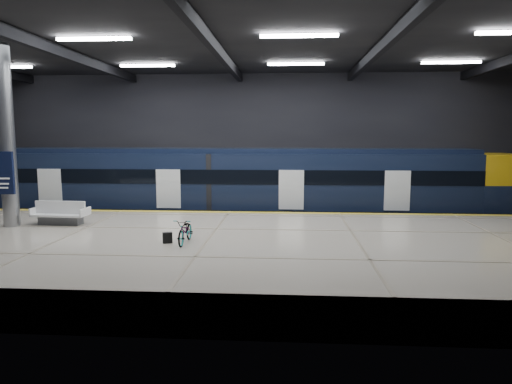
{
  "coord_description": "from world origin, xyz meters",
  "views": [
    {
      "loc": [
        2.65,
        -17.71,
        4.58
      ],
      "look_at": [
        1.32,
        1.5,
        2.2
      ],
      "focal_mm": 32.0,
      "sensor_mm": 36.0,
      "label": 1
    }
  ],
  "objects": [
    {
      "name": "ground",
      "position": [
        0.0,
        0.0,
        0.0
      ],
      "size": [
        30.0,
        30.0,
        0.0
      ],
      "primitive_type": "plane",
      "color": "black",
      "rests_on": "ground"
    },
    {
      "name": "room_shell",
      "position": [
        -0.0,
        0.0,
        5.72
      ],
      "size": [
        30.1,
        16.1,
        8.05
      ],
      "color": "black",
      "rests_on": "ground"
    },
    {
      "name": "platform",
      "position": [
        0.0,
        -2.5,
        0.55
      ],
      "size": [
        30.0,
        11.0,
        1.1
      ],
      "primitive_type": "cube",
      "color": "#B6AB9A",
      "rests_on": "ground"
    },
    {
      "name": "safety_strip",
      "position": [
        0.0,
        2.75,
        1.11
      ],
      "size": [
        30.0,
        0.4,
        0.01
      ],
      "primitive_type": "cube",
      "color": "gold",
      "rests_on": "platform"
    },
    {
      "name": "rails",
      "position": [
        0.0,
        5.5,
        0.08
      ],
      "size": [
        30.0,
        1.52,
        0.16
      ],
      "color": "gray",
      "rests_on": "ground"
    },
    {
      "name": "train",
      "position": [
        1.64,
        5.5,
        2.06
      ],
      "size": [
        29.4,
        2.84,
        3.79
      ],
      "color": "black",
      "rests_on": "ground"
    },
    {
      "name": "bench",
      "position": [
        -6.26,
        -0.56,
        1.43
      ],
      "size": [
        2.15,
        0.96,
        0.93
      ],
      "rotation": [
        0.0,
        0.0,
        -0.04
      ],
      "color": "#595B60",
      "rests_on": "platform"
    },
    {
      "name": "bicycle",
      "position": [
        -0.64,
        -3.37,
        1.51
      ],
      "size": [
        0.6,
        1.59,
        0.83
      ],
      "primitive_type": "imported",
      "rotation": [
        0.0,
        0.0,
        -0.03
      ],
      "color": "#99999E",
      "rests_on": "platform"
    },
    {
      "name": "pannier_bag",
      "position": [
        -1.24,
        -3.37,
        1.28
      ],
      "size": [
        0.35,
        0.28,
        0.35
      ],
      "primitive_type": "cube",
      "rotation": [
        0.0,
        0.0,
        0.4
      ],
      "color": "black",
      "rests_on": "platform"
    },
    {
      "name": "info_column",
      "position": [
        -8.0,
        -1.03,
        4.46
      ],
      "size": [
        0.9,
        0.78,
        6.9
      ],
      "color": "#9EA0A5",
      "rests_on": "platform"
    }
  ]
}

